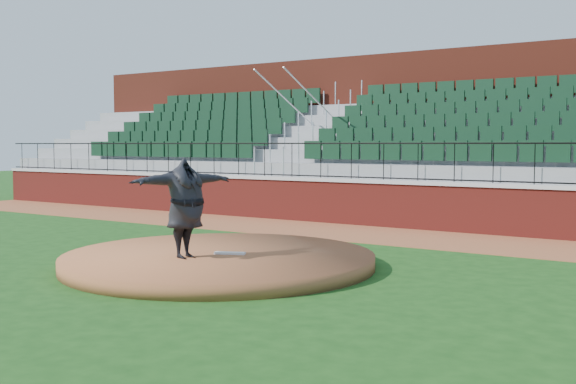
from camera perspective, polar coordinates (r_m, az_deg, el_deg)
name	(u,v)px	position (r m, az deg, el deg)	size (l,w,h in m)	color
ground	(244,266)	(12.96, -3.70, -6.13)	(90.00, 90.00, 0.00)	#154012
warning_track	(373,234)	(17.51, 7.10, -3.48)	(34.00, 3.20, 0.01)	brown
field_wall	(400,206)	(18.89, 9.29, -1.15)	(34.00, 0.35, 1.20)	maroon
wall_cap	(400,182)	(18.84, 9.31, 0.82)	(34.00, 0.45, 0.10)	#B7B7B7
wall_railing	(401,162)	(18.82, 9.33, 2.49)	(34.00, 0.05, 1.00)	black
seating_stands	(438,143)	(21.32, 12.38, 3.97)	(34.00, 5.10, 4.60)	gray
concourse_wall	(469,130)	(23.96, 14.84, 5.00)	(34.00, 0.50, 5.50)	maroon
pitchers_mound	(219,260)	(12.89, -5.72, -5.63)	(5.78, 5.78, 0.25)	brown
pitching_rubber	(230,253)	(12.75, -4.85, -5.08)	(0.57, 0.14, 0.04)	white
pitcher	(186,208)	(12.31, -8.51, -1.35)	(2.19, 0.60, 1.78)	black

